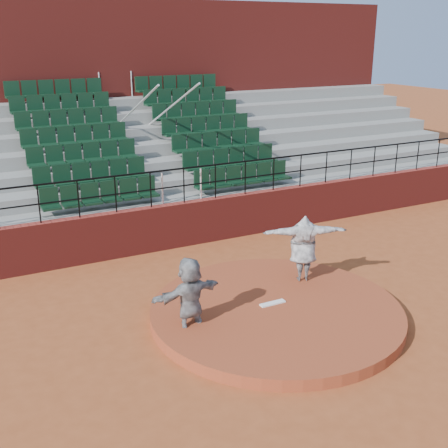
% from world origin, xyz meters
% --- Properties ---
extents(ground, '(90.00, 90.00, 0.00)m').
position_xyz_m(ground, '(0.00, 0.00, 0.00)').
color(ground, '#964622').
rests_on(ground, ground).
extents(pitchers_mound, '(5.50, 5.50, 0.25)m').
position_xyz_m(pitchers_mound, '(0.00, 0.00, 0.12)').
color(pitchers_mound, brown).
rests_on(pitchers_mound, ground).
extents(pitching_rubber, '(0.60, 0.15, 0.03)m').
position_xyz_m(pitching_rubber, '(0.00, 0.15, 0.27)').
color(pitching_rubber, white).
rests_on(pitching_rubber, pitchers_mound).
extents(boundary_wall, '(24.00, 0.30, 1.30)m').
position_xyz_m(boundary_wall, '(0.00, 5.00, 0.65)').
color(boundary_wall, maroon).
rests_on(boundary_wall, ground).
extents(wall_railing, '(24.04, 0.05, 1.03)m').
position_xyz_m(wall_railing, '(0.00, 5.00, 2.03)').
color(wall_railing, black).
rests_on(wall_railing, boundary_wall).
extents(seating_deck, '(24.00, 5.97, 4.63)m').
position_xyz_m(seating_deck, '(0.00, 8.65, 1.44)').
color(seating_deck, gray).
rests_on(seating_deck, ground).
extents(press_box_facade, '(24.00, 3.00, 7.10)m').
position_xyz_m(press_box_facade, '(0.00, 12.60, 3.55)').
color(press_box_facade, maroon).
rests_on(press_box_facade, ground).
extents(pitcher, '(2.06, 1.22, 1.63)m').
position_xyz_m(pitcher, '(1.32, 0.94, 1.06)').
color(pitcher, black).
rests_on(pitcher, pitchers_mound).
extents(fielder, '(1.63, 0.74, 1.70)m').
position_xyz_m(fielder, '(-1.97, 0.17, 0.85)').
color(fielder, black).
rests_on(fielder, ground).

